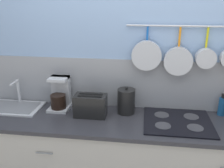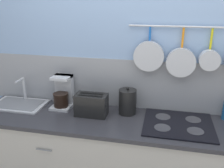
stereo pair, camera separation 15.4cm
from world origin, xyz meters
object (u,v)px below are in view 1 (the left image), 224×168
object	(u,v)px
toaster	(90,105)
kettle	(126,101)
bottle_cooking_wine	(222,106)
coffee_maker	(60,95)

from	to	relation	value
toaster	kettle	size ratio (longest dim) A/B	1.20
bottle_cooking_wine	coffee_maker	bearing A→B (deg)	-178.35
kettle	bottle_cooking_wine	world-z (taller)	kettle
coffee_maker	toaster	world-z (taller)	coffee_maker
bottle_cooking_wine	kettle	bearing A→B (deg)	-175.75
coffee_maker	kettle	world-z (taller)	coffee_maker
kettle	bottle_cooking_wine	xyz separation A→B (m)	(0.84, 0.06, -0.02)
toaster	kettle	xyz separation A→B (m)	(0.30, 0.11, 0.01)
toaster	bottle_cooking_wine	distance (m)	1.16
coffee_maker	kettle	xyz separation A→B (m)	(0.62, -0.02, -0.01)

